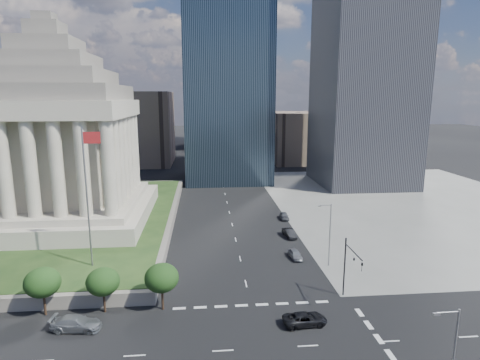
{
  "coord_description": "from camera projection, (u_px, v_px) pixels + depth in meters",
  "views": [
    {
      "loc": [
        -5.61,
        -32.13,
        25.72
      ],
      "look_at": [
        -1.15,
        16.65,
        15.66
      ],
      "focal_mm": 30.0,
      "sensor_mm": 36.0,
      "label": 1
    }
  ],
  "objects": [
    {
      "name": "flagpole",
      "position": [
        88.0,
        190.0,
        55.84
      ],
      "size": [
        2.52,
        0.24,
        20.0
      ],
      "color": "slate",
      "rests_on": "plaza_lawn"
    },
    {
      "name": "street_lamp_south",
      "position": [
        451.0,
        360.0,
        31.21
      ],
      "size": [
        2.13,
        0.22,
        10.0
      ],
      "color": "slate",
      "rests_on": "ground"
    },
    {
      "name": "suv_grey",
      "position": [
        76.0,
        323.0,
        45.09
      ],
      "size": [
        2.9,
        5.83,
        1.63
      ],
      "primitive_type": "imported",
      "rotation": [
        0.0,
        0.0,
        1.46
      ],
      "color": "slate",
      "rests_on": "ground"
    },
    {
      "name": "midrise_glass",
      "position": [
        227.0,
        84.0,
        123.83
      ],
      "size": [
        26.0,
        26.0,
        60.0
      ],
      "primitive_type": "cube",
      "color": "black",
      "rests_on": "ground"
    },
    {
      "name": "building_filler_ne",
      "position": [
        295.0,
        137.0,
        164.67
      ],
      "size": [
        20.0,
        30.0,
        20.0
      ],
      "primitive_type": "cube",
      "color": "brown",
      "rests_on": "ground"
    },
    {
      "name": "pickup_truck",
      "position": [
        305.0,
        319.0,
        46.17
      ],
      "size": [
        5.31,
        2.79,
        1.42
      ],
      "primitive_type": "imported",
      "rotation": [
        0.0,
        0.0,
        1.66
      ],
      "color": "black",
      "rests_on": "ground"
    },
    {
      "name": "street_lamp_north",
      "position": [
        329.0,
        231.0,
        61.45
      ],
      "size": [
        2.13,
        0.22,
        10.0
      ],
      "color": "slate",
      "rests_on": "ground"
    },
    {
      "name": "parked_sedan_mid",
      "position": [
        289.0,
        233.0,
        75.37
      ],
      "size": [
        4.71,
        2.16,
        1.5
      ],
      "primitive_type": "imported",
      "rotation": [
        0.0,
        0.0,
        0.13
      ],
      "color": "black",
      "rests_on": "ground"
    },
    {
      "name": "building_filler_nw",
      "position": [
        141.0,
        128.0,
        158.33
      ],
      "size": [
        24.0,
        30.0,
        28.0
      ],
      "primitive_type": "cube",
      "color": "brown",
      "rests_on": "ground"
    },
    {
      "name": "traffic_signal_ne",
      "position": [
        350.0,
        264.0,
        50.43
      ],
      "size": [
        0.3,
        5.74,
        8.0
      ],
      "color": "black",
      "rests_on": "ground"
    },
    {
      "name": "war_memorial",
      "position": [
        54.0,
        121.0,
        76.5
      ],
      "size": [
        34.0,
        34.0,
        39.0
      ],
      "primitive_type": null,
      "color": "#A09886",
      "rests_on": "plaza_lawn"
    },
    {
      "name": "ground",
      "position": [
        221.0,
        176.0,
        134.56
      ],
      "size": [
        500.0,
        500.0,
        0.0
      ],
      "primitive_type": "plane",
      "color": "black",
      "rests_on": "ground"
    },
    {
      "name": "sidewalk_ne",
      "position": [
        413.0,
        203.0,
        99.65
      ],
      "size": [
        68.0,
        90.0,
        0.03
      ],
      "primitive_type": "cube",
      "color": "slate",
      "rests_on": "ground"
    },
    {
      "name": "parked_sedan_near",
      "position": [
        295.0,
        254.0,
        65.35
      ],
      "size": [
        4.2,
        1.96,
        1.39
      ],
      "primitive_type": "imported",
      "rotation": [
        0.0,
        0.0,
        0.08
      ],
      "color": "gray",
      "rests_on": "ground"
    },
    {
      "name": "parked_sedan_far",
      "position": [
        284.0,
        216.0,
        86.46
      ],
      "size": [
        1.85,
        4.25,
        1.43
      ],
      "primitive_type": "imported",
      "rotation": [
        0.0,
        0.0,
        -0.04
      ],
      "color": "#505257",
      "rests_on": "ground"
    },
    {
      "name": "plaza_lawn",
      "position": [
        10.0,
        218.0,
        81.4
      ],
      "size": [
        64.0,
        68.0,
        0.1
      ],
      "primitive_type": "cube",
      "color": "#1C3516",
      "rests_on": "plaza_terrace"
    },
    {
      "name": "highrise_ne",
      "position": [
        369.0,
        11.0,
        113.62
      ],
      "size": [
        26.0,
        28.0,
        100.0
      ],
      "primitive_type": "cube",
      "color": "black",
      "rests_on": "ground"
    },
    {
      "name": "plaza_terrace",
      "position": [
        11.0,
        222.0,
        81.59
      ],
      "size": [
        66.0,
        70.0,
        1.8
      ],
      "primitive_type": "cube",
      "color": "#5E5850",
      "rests_on": "ground"
    }
  ]
}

